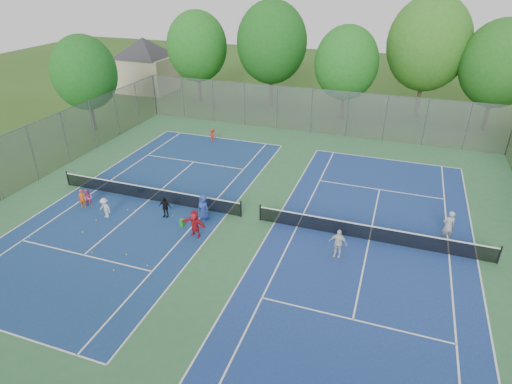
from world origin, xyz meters
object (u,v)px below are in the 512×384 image
ball_hopper (182,223)px  instructor (448,226)px  net_left (149,194)px  net_right (370,233)px  ball_crate (141,189)px

ball_hopper → instructor: size_ratio=0.26×
net_left → net_right: (14.00, 0.00, 0.00)m
net_left → instructor: size_ratio=7.03×
ball_hopper → net_left: bearing=148.7°
net_left → ball_hopper: (3.56, -2.17, -0.22)m
ball_crate → ball_hopper: ball_hopper is taller
ball_crate → net_right: bearing=-3.3°
ball_crate → ball_hopper: (4.71, -3.03, 0.08)m
net_right → ball_crate: (-15.15, 0.86, -0.30)m
instructor → ball_hopper: bearing=-5.4°
net_right → instructor: size_ratio=7.03×
ball_crate → ball_hopper: 5.60m
net_left → net_right: same height
net_left → instructor: bearing=4.5°
net_left → net_right: 14.00m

